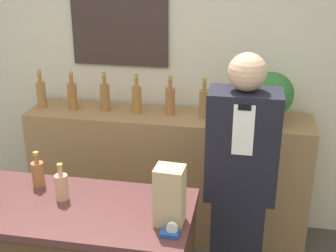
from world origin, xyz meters
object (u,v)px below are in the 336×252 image
potted_plant (271,97)px  tape_dispenser (170,232)px  paper_bag (170,196)px  shopkeeper (240,187)px

potted_plant → tape_dispenser: (-0.47, -1.31, -0.27)m
potted_plant → tape_dispenser: 1.42m
potted_plant → paper_bag: bearing=-112.2°
shopkeeper → paper_bag: (-0.33, -0.57, 0.24)m
shopkeeper → potted_plant: bearing=75.3°
shopkeeper → tape_dispenser: shopkeeper is taller
tape_dispenser → shopkeeper: bearing=66.1°
paper_bag → tape_dispenser: 0.17m
shopkeeper → potted_plant: (0.17, 0.63, 0.38)m
potted_plant → tape_dispenser: bearing=-109.6°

